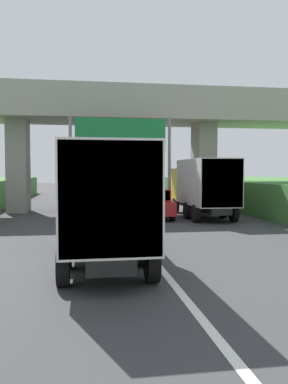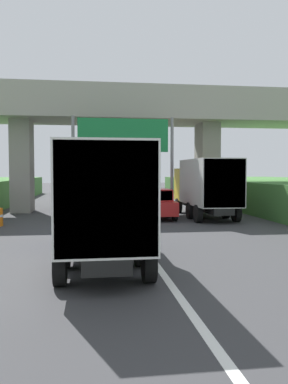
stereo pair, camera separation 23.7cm
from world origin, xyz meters
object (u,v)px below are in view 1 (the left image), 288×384
Objects in this scene: overhead_highway_sign at (121,143)px; truck_blue at (103,198)px; truck_black at (89,182)px; truck_yellow at (202,185)px; car_silver at (138,186)px; car_red at (154,204)px.

truck_blue is at bearing -98.20° from overhead_highway_sign.
truck_blue is (0.15, -18.01, 0.00)m from truck_black.
truck_black is (-1.71, 7.15, -2.46)m from overhead_highway_sign.
truck_yellow is (6.59, -7.12, 0.00)m from truck_black.
truck_blue reaches higher than car_silver.
car_red is at bearing -4.36° from overhead_highway_sign.
truck_blue is 1.78× the size of car_red.
truck_yellow is at bearing 3.30° from car_red.
truck_yellow is 1.78× the size of car_silver.
car_silver is (4.78, 27.02, -3.53)m from overhead_highway_sign.
truck_black is 1.78× the size of car_red.
truck_yellow is 12.65m from truck_blue.
overhead_highway_sign is 4.02m from car_red.
truck_blue is 38.43m from car_silver.
truck_black is at bearing -108.10° from car_silver.
truck_black reaches higher than car_red.
overhead_highway_sign reaches higher than truck_black.
overhead_highway_sign is 0.81× the size of truck_yellow.
overhead_highway_sign is at bearing -100.04° from car_silver.
overhead_highway_sign is at bearing -76.52° from truck_black.
truck_black is 9.70m from truck_yellow.
car_silver is at bearing 79.96° from overhead_highway_sign.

